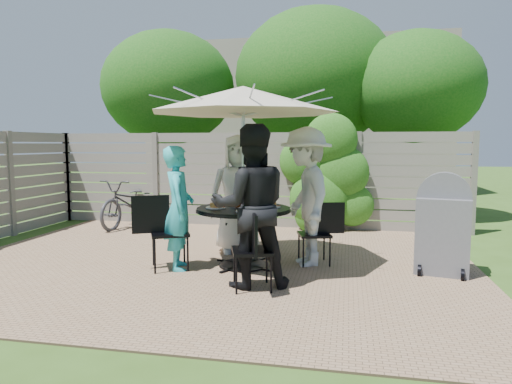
% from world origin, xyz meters
% --- Properties ---
extents(backyard_envelope, '(60.00, 60.00, 5.00)m').
position_xyz_m(backyard_envelope, '(0.09, 10.29, 2.61)').
color(backyard_envelope, '#35541A').
rests_on(backyard_envelope, ground).
extents(patio_table, '(1.54, 1.54, 0.80)m').
position_xyz_m(patio_table, '(0.49, 0.09, 0.55)').
color(patio_table, black).
rests_on(patio_table, ground).
extents(umbrella, '(3.07, 3.07, 2.35)m').
position_xyz_m(umbrella, '(0.49, 0.09, 2.18)').
color(umbrella, silver).
rests_on(umbrella, ground).
extents(chair_back, '(0.60, 0.70, 0.92)m').
position_xyz_m(chair_back, '(0.18, 1.01, 0.28)').
color(chair_back, black).
rests_on(chair_back, ground).
extents(person_back, '(0.99, 0.81, 1.76)m').
position_xyz_m(person_back, '(0.22, 0.88, 0.88)').
color(person_back, silver).
rests_on(person_back, ground).
extents(chair_left, '(0.74, 0.63, 0.97)m').
position_xyz_m(chair_left, '(-0.43, -0.22, 0.29)').
color(chair_left, black).
rests_on(chair_left, ground).
extents(person_left, '(0.55, 0.67, 1.60)m').
position_xyz_m(person_left, '(-0.30, -0.17, 0.80)').
color(person_left, '#2BB1BD').
rests_on(person_left, ground).
extents(chair_front, '(0.54, 0.69, 0.90)m').
position_xyz_m(chair_front, '(0.80, -0.82, 0.27)').
color(chair_front, black).
rests_on(chair_front, ground).
extents(person_front, '(1.07, 0.95, 1.84)m').
position_xyz_m(person_front, '(0.75, -0.69, 0.92)').
color(person_front, black).
rests_on(person_front, ground).
extents(chair_right, '(0.65, 0.50, 0.85)m').
position_xyz_m(chair_right, '(1.40, 0.40, 0.25)').
color(chair_right, black).
rests_on(chair_right, ground).
extents(person_right, '(1.03, 1.35, 1.84)m').
position_xyz_m(person_right, '(1.27, 0.36, 0.92)').
color(person_right, silver).
rests_on(person_right, ground).
extents(plate_back, '(0.26, 0.26, 0.06)m').
position_xyz_m(plate_back, '(0.37, 0.43, 0.82)').
color(plate_back, white).
rests_on(plate_back, patio_table).
extents(plate_left, '(0.26, 0.26, 0.06)m').
position_xyz_m(plate_left, '(0.15, -0.02, 0.82)').
color(plate_left, white).
rests_on(plate_left, patio_table).
extents(plate_front, '(0.26, 0.26, 0.06)m').
position_xyz_m(plate_front, '(0.60, -0.25, 0.82)').
color(plate_front, white).
rests_on(plate_front, patio_table).
extents(plate_right, '(0.26, 0.26, 0.06)m').
position_xyz_m(plate_right, '(0.83, 0.21, 0.82)').
color(plate_right, white).
rests_on(plate_right, patio_table).
extents(glass_back, '(0.07, 0.07, 0.14)m').
position_xyz_m(glass_back, '(0.31, 0.31, 0.87)').
color(glass_back, silver).
rests_on(glass_back, patio_table).
extents(glass_front, '(0.07, 0.07, 0.14)m').
position_xyz_m(glass_front, '(0.67, -0.12, 0.87)').
color(glass_front, silver).
rests_on(glass_front, patio_table).
extents(glass_right, '(0.07, 0.07, 0.14)m').
position_xyz_m(glass_right, '(0.70, 0.28, 0.87)').
color(glass_right, silver).
rests_on(glass_right, patio_table).
extents(syrup_jug, '(0.09, 0.09, 0.16)m').
position_xyz_m(syrup_jug, '(0.42, 0.12, 0.88)').
color(syrup_jug, '#59280C').
rests_on(syrup_jug, patio_table).
extents(coffee_cup, '(0.08, 0.08, 0.12)m').
position_xyz_m(coffee_cup, '(0.51, 0.33, 0.86)').
color(coffee_cup, '#C6B293').
rests_on(coffee_cup, patio_table).
extents(bicycle, '(0.85, 1.87, 0.95)m').
position_xyz_m(bicycle, '(-2.38, 2.60, 0.47)').
color(bicycle, '#333338').
rests_on(bicycle, ground).
extents(bbq_grill, '(0.71, 0.60, 1.28)m').
position_xyz_m(bbq_grill, '(2.98, 0.28, 0.58)').
color(bbq_grill, '#5C5B61').
rests_on(bbq_grill, ground).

